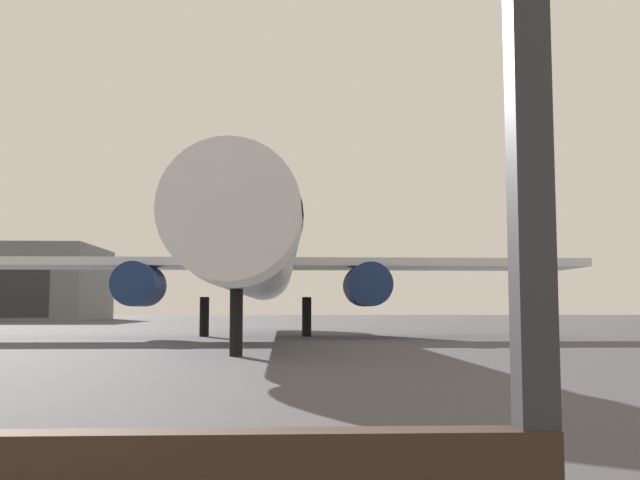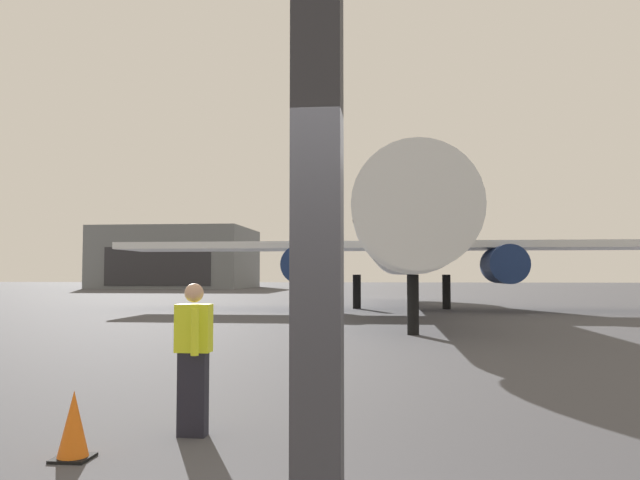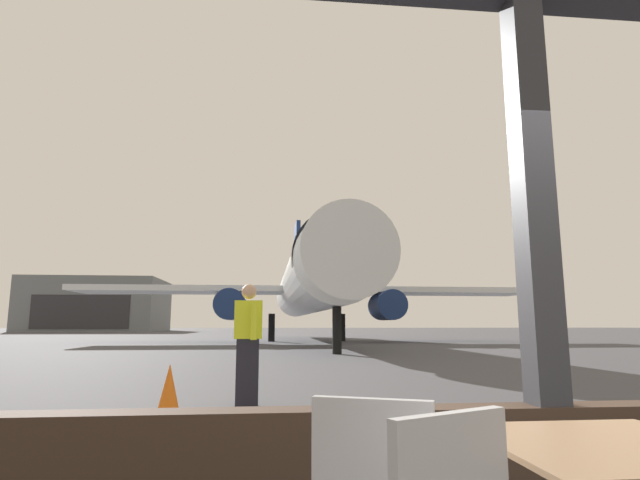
# 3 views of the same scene
# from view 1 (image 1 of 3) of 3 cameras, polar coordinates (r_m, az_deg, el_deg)

# --- Properties ---
(ground_plane) EXTENTS (220.00, 220.00, 0.00)m
(ground_plane) POSITION_cam_1_polar(r_m,az_deg,el_deg) (44.03, -5.92, -6.84)
(ground_plane) COLOR #424247
(airplane) EXTENTS (29.80, 32.97, 10.45)m
(airplane) POSITION_cam_1_polar(r_m,az_deg,el_deg) (33.93, -4.94, -1.22)
(airplane) COLOR silver
(airplane) RESTS_ON ground
(distant_hangar) EXTENTS (20.13, 16.61, 8.35)m
(distant_hangar) POSITION_cam_1_polar(r_m,az_deg,el_deg) (93.76, -22.32, -3.03)
(distant_hangar) COLOR slate
(distant_hangar) RESTS_ON ground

